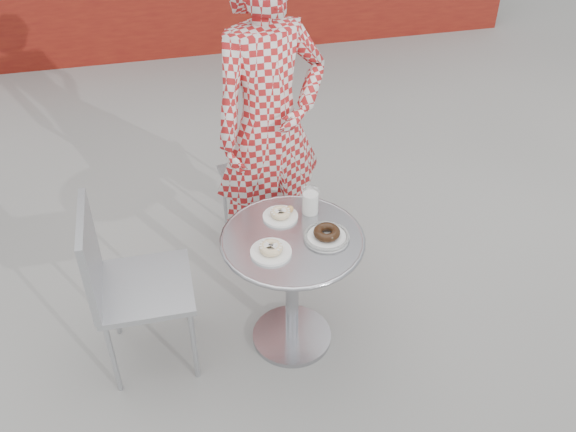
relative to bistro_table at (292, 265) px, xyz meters
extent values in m
plane|color=gray|center=(0.01, 0.04, -0.51)|extent=(60.00, 60.00, 0.00)
cylinder|color=#B5B5BA|center=(0.00, 0.00, -0.50)|extent=(0.41, 0.41, 0.03)
cylinder|color=#B5B5BA|center=(0.00, 0.00, -0.17)|extent=(0.06, 0.06, 0.65)
cylinder|color=#B5B5BA|center=(0.00, 0.00, 0.16)|extent=(0.65, 0.65, 0.02)
torus|color=#B5B5BA|center=(0.00, 0.00, 0.16)|extent=(0.67, 0.67, 0.02)
cube|color=#ADB0B5|center=(0.01, 0.89, -0.10)|extent=(0.45, 0.45, 0.03)
cube|color=#ADB0B5|center=(0.04, 0.71, 0.11)|extent=(0.38, 0.09, 0.39)
cube|color=#ADB0B5|center=(-0.69, 0.05, -0.05)|extent=(0.44, 0.44, 0.03)
cube|color=#ADB0B5|center=(-0.89, 0.05, 0.18)|extent=(0.03, 0.43, 0.43)
imported|color=#B21B1C|center=(0.03, 0.66, 0.37)|extent=(0.75, 0.61, 1.77)
cylinder|color=white|center=(-0.02, 0.16, 0.17)|extent=(0.17, 0.17, 0.01)
torus|color=#BC8D48|center=(-0.02, 0.16, 0.19)|extent=(0.10, 0.10, 0.03)
sphere|color=#B77A3F|center=(0.03, 0.18, 0.19)|extent=(0.03, 0.03, 0.03)
cylinder|color=white|center=(-0.12, -0.08, 0.17)|extent=(0.18, 0.18, 0.01)
torus|color=#BC8D48|center=(-0.12, -0.08, 0.19)|extent=(0.11, 0.11, 0.03)
cylinder|color=white|center=(0.15, -0.04, 0.17)|extent=(0.21, 0.21, 0.01)
torus|color=black|center=(0.15, -0.04, 0.20)|extent=(0.12, 0.12, 0.04)
torus|color=black|center=(0.15, -0.04, 0.18)|extent=(0.21, 0.21, 0.02)
cylinder|color=white|center=(0.13, 0.17, 0.22)|extent=(0.07, 0.07, 0.11)
cylinder|color=white|center=(0.13, 0.17, 0.23)|extent=(0.08, 0.08, 0.13)
camera|label=1|loc=(-0.53, -2.18, 2.04)|focal=40.00mm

